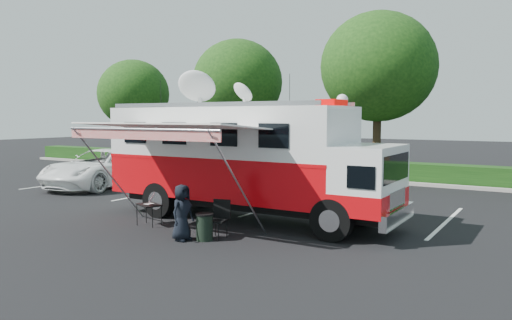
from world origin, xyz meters
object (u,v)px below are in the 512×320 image
(folding_table, at_px, (149,206))
(command_truck, at_px, (246,159))
(trash_bin, at_px, (204,227))
(white_suv, at_px, (104,186))

(folding_table, bearing_deg, command_truck, 47.04)
(folding_table, bearing_deg, trash_bin, -13.03)
(white_suv, bearing_deg, folding_table, -40.18)
(command_truck, relative_size, white_suv, 1.51)
(command_truck, xyz_separation_m, folding_table, (-2.07, -2.22, -1.37))
(folding_table, distance_m, trash_bin, 2.64)
(command_truck, height_order, trash_bin, command_truck)
(folding_table, relative_size, trash_bin, 1.26)
(white_suv, xyz_separation_m, trash_bin, (10.41, -5.78, 0.37))
(white_suv, relative_size, trash_bin, 8.74)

